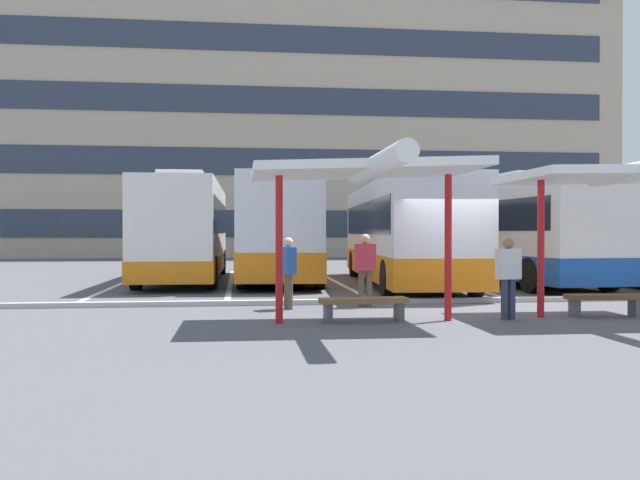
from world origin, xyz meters
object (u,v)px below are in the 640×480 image
coach_bus_0 (186,231)px  waiting_passenger_2 (288,268)px  coach_bus_2 (403,234)px  waiting_shelter_1 (611,178)px  coach_bus_1 (282,230)px  waiting_passenger_1 (365,265)px  coach_bus_4 (601,230)px  bench_0 (364,304)px  waiting_passenger_0 (508,273)px  coach_bus_3 (503,233)px  waiting_shelter_0 (368,172)px  bench_1 (605,300)px

coach_bus_0 → waiting_passenger_2: size_ratio=6.78×
coach_bus_2 → waiting_shelter_1: size_ratio=2.50×
coach_bus_1 → waiting_passenger_1: (1.35, -8.67, -0.81)m
waiting_shelter_1 → waiting_passenger_2: bearing=159.9°
coach_bus_2 → waiting_passenger_2: bearing=-122.7°
coach_bus_1 → coach_bus_4: size_ratio=0.89×
coach_bus_2 → bench_0: coach_bus_2 is taller
waiting_passenger_0 → coach_bus_0: bearing=121.6°
coach_bus_2 → coach_bus_3: (3.69, 0.82, 0.02)m
coach_bus_0 → waiting_passenger_1: (4.73, -8.97, -0.78)m
coach_bus_3 → waiting_shelter_1: coach_bus_3 is taller
waiting_shelter_0 → waiting_passenger_2: bearing=116.6°
coach_bus_2 → waiting_passenger_0: bearing=-90.4°
coach_bus_2 → waiting_shelter_0: size_ratio=2.60×
bench_0 → bench_1: (4.96, 0.13, -0.00)m
coach_bus_0 → waiting_shelter_1: (9.20, -11.55, 1.05)m
coach_bus_1 → bench_1: size_ratio=6.79×
bench_0 → coach_bus_2: bearing=71.6°
coach_bus_0 → coach_bus_3: bearing=-10.0°
coach_bus_4 → coach_bus_0: bearing=172.6°
waiting_passenger_0 → waiting_shelter_0: bearing=-174.1°
waiting_passenger_0 → waiting_passenger_1: (-2.36, 2.57, 0.05)m
waiting_passenger_2 → waiting_shelter_0: bearing=-63.4°
coach_bus_0 → bench_0: (4.24, -11.47, -1.40)m
coach_bus_2 → bench_0: bearing=-108.4°
waiting_passenger_2 → waiting_passenger_1: bearing=9.4°
bench_1 → coach_bus_2: bearing=103.5°
waiting_shelter_0 → waiting_shelter_1: size_ratio=0.96×
coach_bus_1 → waiting_passenger_2: 9.02m
coach_bus_2 → waiting_shelter_1: coach_bus_2 is taller
coach_bus_1 → coach_bus_4: bearing=-8.1°
coach_bus_3 → waiting_shelter_1: 9.84m
bench_0 → waiting_passenger_1: bearing=78.8°
coach_bus_1 → waiting_passenger_1: 8.82m
waiting_shelter_1 → waiting_passenger_0: 2.83m
coach_bus_4 → bench_0: (-10.20, -9.61, -1.45)m
waiting_shelter_1 → waiting_passenger_1: 5.47m
coach_bus_4 → waiting_passenger_1: coach_bus_4 is taller
coach_bus_3 → waiting_passenger_2: coach_bus_3 is taller
coach_bus_2 → waiting_shelter_1: 9.13m
coach_bus_4 → waiting_shelter_0: (-10.20, -9.97, 1.04)m
coach_bus_4 → waiting_passenger_0: (-7.35, -9.68, -0.87)m
coach_bus_0 → waiting_passenger_1: size_ratio=6.48×
coach_bus_0 → coach_bus_2: size_ratio=0.90×
waiting_shelter_1 → waiting_passenger_2: waiting_shelter_1 is taller
coach_bus_4 → waiting_shelter_1: coach_bus_4 is taller
waiting_shelter_0 → coach_bus_2: bearing=72.3°
coach_bus_2 → waiting_passenger_1: 6.73m
coach_bus_0 → bench_0: coach_bus_0 is taller
coach_bus_3 → waiting_shelter_0: coach_bus_3 is taller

